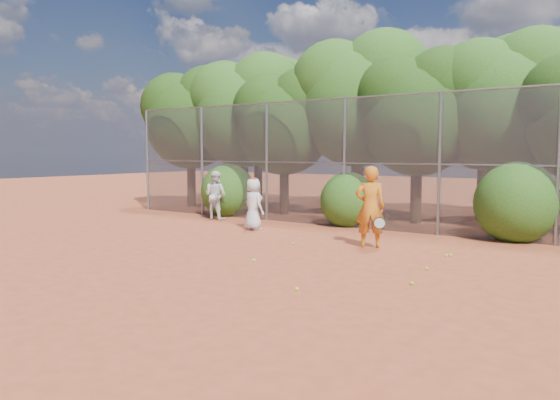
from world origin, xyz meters
The scene contains 24 objects.
ground centered at (0.00, 0.00, 0.00)m, with size 80.00×80.00×0.00m, color #9F4223.
fence_back centered at (-0.12, 6.00, 2.05)m, with size 20.05×0.09×4.03m.
tree_0 centered at (-9.44, 8.04, 3.93)m, with size 4.38×3.81×6.00m.
tree_1 centered at (-6.94, 8.54, 4.16)m, with size 4.64×4.03×6.35m.
tree_2 centered at (-4.45, 7.83, 3.58)m, with size 3.99×3.47×5.47m.
tree_3 centered at (-1.94, 8.84, 4.40)m, with size 4.89×4.26×6.70m.
tree_4 centered at (0.55, 8.24, 3.76)m, with size 4.19×3.64×5.73m.
tree_5 centered at (3.06, 9.04, 4.05)m, with size 4.51×3.92×6.17m.
tree_9 centered at (-7.94, 10.84, 4.34)m, with size 4.83×4.20×6.62m.
tree_10 centered at (-2.93, 11.05, 4.63)m, with size 5.15×4.48×7.06m.
tree_11 centered at (2.06, 10.64, 4.16)m, with size 4.64×4.03×6.35m.
bush_0 centered at (-6.00, 6.30, 1.00)m, with size 2.00×2.00×2.00m, color #234E13.
bush_1 centered at (-1.00, 6.30, 0.90)m, with size 1.80×1.80×1.80m, color #234E13.
bush_2 centered at (4.00, 6.30, 1.10)m, with size 2.20×2.20×2.20m, color #234E13.
player_yellow centered at (1.28, 3.09, 1.00)m, with size 0.95×0.76×2.01m.
player_teen centered at (-2.89, 3.82, 0.79)m, with size 0.87×0.69×1.59m.
player_white centered at (-5.57, 5.12, 0.84)m, with size 0.91×0.80×1.69m.
ball_0 centered at (3.57, 0.02, 0.03)m, with size 0.07×0.07×0.07m, color #B1D627.
ball_1 centered at (3.24, 2.94, 0.03)m, with size 0.07×0.07×0.07m, color #B1D627.
ball_2 centered at (2.12, -1.48, 0.03)m, with size 0.07×0.07×0.07m, color #B1D627.
ball_3 centered at (3.35, 1.38, 0.03)m, with size 0.07×0.07×0.07m, color #B1D627.
ball_4 centered at (0.02, 0.06, 0.03)m, with size 0.07×0.07×0.07m, color #B1D627.
ball_5 centered at (3.30, 3.04, 0.03)m, with size 0.07×0.07×0.07m, color #B1D627.
ball_6 centered at (-0.47, 2.31, 0.03)m, with size 0.07×0.07×0.07m, color #B1D627.
Camera 1 is at (7.07, -9.08, 2.35)m, focal length 35.00 mm.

